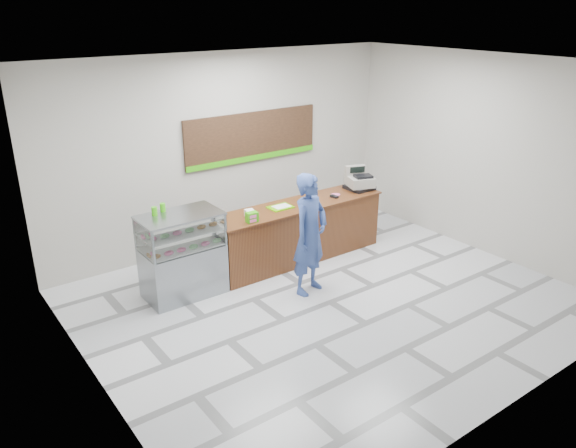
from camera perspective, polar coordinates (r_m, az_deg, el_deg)
floor at (r=8.66m, az=4.35°, el=-7.91°), size 7.00×7.00×0.00m
back_wall at (r=10.31m, az=-6.30°, el=7.39°), size 7.00×0.00×7.00m
ceiling at (r=7.58m, az=5.11°, el=15.78°), size 7.00×7.00×0.00m
sales_counter at (r=9.83m, az=1.04°, el=-0.77°), size 3.26×0.76×1.03m
display_case at (r=8.72m, az=-10.68°, el=-3.07°), size 1.22×0.72×1.33m
menu_board at (r=10.51m, az=-3.61°, el=8.78°), size 2.80×0.06×0.90m
cash_register at (r=10.47m, az=7.24°, el=4.38°), size 0.58×0.59×0.42m
card_terminal at (r=10.00m, az=4.72°, el=2.80°), size 0.10×0.16×0.04m
serving_tray at (r=9.46m, az=-0.77°, el=1.73°), size 0.40×0.29×0.02m
napkin_box at (r=9.07m, az=-3.93°, el=1.10°), size 0.16×0.16×0.12m
straw_cup at (r=8.83m, az=-6.59°, el=0.45°), size 0.09×0.09×0.13m
promo_box at (r=8.84m, az=-3.69°, el=0.71°), size 0.19×0.14×0.16m
donut_decal at (r=10.16m, az=4.87°, el=3.01°), size 0.16×0.16×0.00m
green_cup_left at (r=8.48m, az=-13.42°, el=1.26°), size 0.08×0.08×0.13m
green_cup_right at (r=8.62m, az=-12.61°, el=1.65°), size 0.08×0.08×0.13m
customer at (r=8.57m, az=2.25°, el=-1.05°), size 0.81×0.65×1.92m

